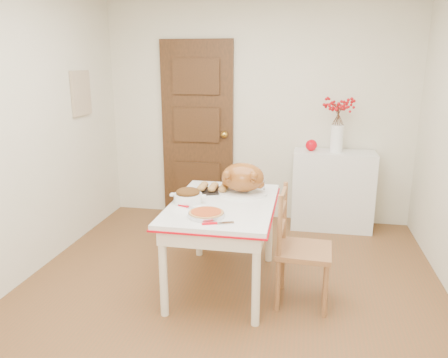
% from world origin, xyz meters
% --- Properties ---
extents(floor, '(3.50, 4.00, 0.00)m').
position_xyz_m(floor, '(0.00, 0.00, 0.00)').
color(floor, brown).
rests_on(floor, ground).
extents(wall_back, '(3.50, 0.00, 2.50)m').
position_xyz_m(wall_back, '(0.00, 2.00, 1.25)').
color(wall_back, beige).
rests_on(wall_back, ground).
extents(wall_front, '(3.50, 0.00, 2.50)m').
position_xyz_m(wall_front, '(0.00, -2.00, 1.25)').
color(wall_front, beige).
rests_on(wall_front, ground).
extents(wall_left, '(0.00, 4.00, 2.50)m').
position_xyz_m(wall_left, '(-1.75, 0.00, 1.25)').
color(wall_left, beige).
rests_on(wall_left, ground).
extents(door_back, '(0.85, 0.06, 2.06)m').
position_xyz_m(door_back, '(-0.70, 1.97, 1.03)').
color(door_back, black).
rests_on(door_back, ground).
extents(photo_board, '(0.03, 0.35, 0.45)m').
position_xyz_m(photo_board, '(-1.73, 1.20, 1.50)').
color(photo_board, '#CAB483').
rests_on(photo_board, ground).
extents(sideboard, '(0.87, 0.39, 0.87)m').
position_xyz_m(sideboard, '(0.88, 1.78, 0.44)').
color(sideboard, silver).
rests_on(sideboard, floor).
extents(kitchen_table, '(0.83, 1.21, 0.73)m').
position_xyz_m(kitchen_table, '(-0.07, 0.26, 0.36)').
color(kitchen_table, silver).
rests_on(kitchen_table, floor).
extents(chair_oak, '(0.42, 0.42, 0.91)m').
position_xyz_m(chair_oak, '(0.59, 0.11, 0.46)').
color(chair_oak, brown).
rests_on(chair_oak, floor).
extents(berry_vase, '(0.31, 0.31, 0.60)m').
position_xyz_m(berry_vase, '(0.89, 1.78, 1.17)').
color(berry_vase, white).
rests_on(berry_vase, sideboard).
extents(apple, '(0.12, 0.12, 0.12)m').
position_xyz_m(apple, '(0.62, 1.78, 0.93)').
color(apple, '#CB010E').
rests_on(apple, sideboard).
extents(turkey_platter, '(0.50, 0.44, 0.27)m').
position_xyz_m(turkey_platter, '(0.06, 0.52, 0.86)').
color(turkey_platter, brown).
rests_on(turkey_platter, kitchen_table).
extents(pumpkin_pie, '(0.31, 0.31, 0.05)m').
position_xyz_m(pumpkin_pie, '(-0.12, -0.09, 0.75)').
color(pumpkin_pie, '#B6441B').
rests_on(pumpkin_pie, kitchen_table).
extents(stuffing_dish, '(0.31, 0.26, 0.11)m').
position_xyz_m(stuffing_dish, '(-0.34, 0.21, 0.78)').
color(stuffing_dish, '#573411').
rests_on(stuffing_dish, kitchen_table).
extents(rolls_tray, '(0.32, 0.29, 0.07)m').
position_xyz_m(rolls_tray, '(-0.20, 0.54, 0.76)').
color(rolls_tray, '#A7733B').
rests_on(rolls_tray, kitchen_table).
extents(pie_server, '(0.23, 0.14, 0.01)m').
position_xyz_m(pie_server, '(-0.01, -0.21, 0.73)').
color(pie_server, silver).
rests_on(pie_server, kitchen_table).
extents(carving_knife, '(0.27, 0.16, 0.01)m').
position_xyz_m(carving_knife, '(-0.27, 0.07, 0.73)').
color(carving_knife, silver).
rests_on(carving_knife, kitchen_table).
extents(drinking_glass, '(0.07, 0.07, 0.10)m').
position_xyz_m(drinking_glass, '(-0.01, 0.79, 0.78)').
color(drinking_glass, white).
rests_on(drinking_glass, kitchen_table).
extents(shaker_pair, '(0.10, 0.07, 0.09)m').
position_xyz_m(shaker_pair, '(0.18, 0.69, 0.77)').
color(shaker_pair, white).
rests_on(shaker_pair, kitchen_table).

